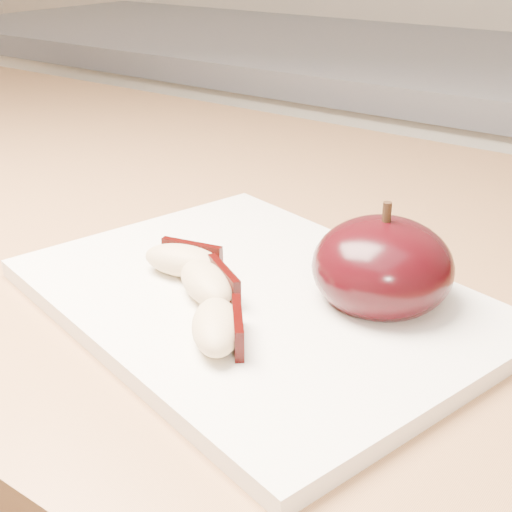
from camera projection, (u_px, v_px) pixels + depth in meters
The scene contains 6 objects.
back_cabinet at pixel (492, 325), 1.29m from camera, with size 2.40×0.62×0.94m.
cutting_board at pixel (256, 299), 0.46m from camera, with size 0.30×0.22×0.01m, color white.
apple_half at pixel (382, 267), 0.44m from camera, with size 0.12×0.12×0.07m.
apple_wedge_a at pixel (185, 260), 0.48m from camera, with size 0.06×0.04×0.02m.
apple_wedge_b at pixel (208, 283), 0.45m from camera, with size 0.06×0.05×0.02m.
apple_wedge_c at pixel (219, 326), 0.40m from camera, with size 0.06×0.06×0.02m.
Camera 1 is at (0.32, 0.05, 1.13)m, focal length 50.00 mm.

